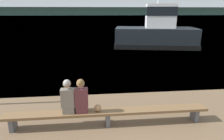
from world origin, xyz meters
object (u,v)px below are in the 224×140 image
bench_main (108,113)px  shopping_bag (98,108)px  person_left (68,98)px  person_right (81,97)px  tugboat_red (156,34)px

bench_main → shopping_bag: size_ratio=27.65×
person_left → person_right: (0.37, -0.00, 0.01)m
tugboat_red → person_right: bearing=164.7°
shopping_bag → tugboat_red: (5.88, 13.01, 0.66)m
person_right → shopping_bag: bearing=-0.7°
person_left → person_right: 0.37m
bench_main → person_right: person_right is taller
person_right → bench_main: bearing=-0.2°
person_right → person_left: bearing=179.9°
person_right → tugboat_red: size_ratio=0.13×
person_left → shopping_bag: (0.84, -0.01, -0.35)m
person_left → tugboat_red: 14.64m
shopping_bag → tugboat_red: bearing=65.7°
bench_main → person_left: bearing=179.8°
person_left → person_right: size_ratio=1.00×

